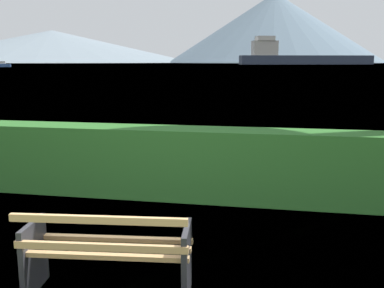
# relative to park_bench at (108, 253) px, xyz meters

# --- Properties ---
(water_surface) EXTENTS (620.00, 620.00, 0.00)m
(water_surface) POSITION_rel_park_bench_xyz_m (-0.01, 308.57, -0.42)
(water_surface) COLOR #7A99A8
(water_surface) RESTS_ON ground_plane
(park_bench) EXTENTS (1.57, 0.72, 0.87)m
(park_bench) POSITION_rel_park_bench_xyz_m (0.00, 0.00, 0.00)
(park_bench) COLOR tan
(park_bench) RESTS_ON ground_plane
(hedge_row) EXTENTS (6.56, 0.66, 1.11)m
(hedge_row) POSITION_rel_park_bench_xyz_m (-0.01, 3.03, 0.14)
(hedge_row) COLOR #2D6B28
(hedge_row) RESTS_ON ground_plane
(cargo_ship_large) EXTENTS (82.45, 31.67, 17.04)m
(cargo_ship_large) POSITION_rel_park_bench_xyz_m (14.78, 277.54, 4.34)
(cargo_ship_large) COLOR #2D384C
(cargo_ship_large) RESTS_ON water_surface
(fishing_boat_near) EXTENTS (5.42, 3.70, 2.05)m
(fishing_boat_near) POSITION_rel_park_bench_xyz_m (-93.59, 138.30, 0.32)
(fishing_boat_near) COLOR #335693
(fishing_boat_near) RESTS_ON water_surface
(distant_hills) EXTENTS (922.37, 396.42, 83.77)m
(distant_hills) POSITION_rel_park_bench_xyz_m (-67.54, 567.02, 29.99)
(distant_hills) COLOR gray
(distant_hills) RESTS_ON ground_plane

